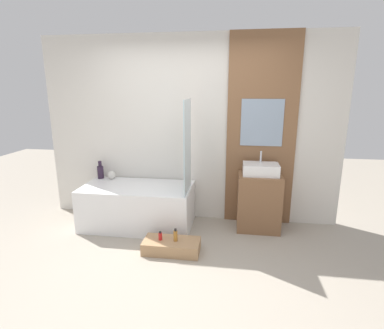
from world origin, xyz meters
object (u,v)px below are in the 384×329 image
object	(u,v)px
wooden_step_bench	(172,246)
bottle_soap_primary	(160,236)
vase_round_light	(112,175)
sink	(261,169)
vase_tall_dark	(100,171)
bathtub	(138,206)
bottle_soap_secondary	(176,235)

from	to	relation	value
wooden_step_bench	bottle_soap_primary	bearing A→B (deg)	180.00
vase_round_light	sink	bearing A→B (deg)	-3.41
wooden_step_bench	vase_tall_dark	bearing A→B (deg)	143.77
bathtub	bottle_soap_primary	world-z (taller)	bathtub
vase_tall_dark	vase_round_light	bearing A→B (deg)	-4.51
vase_round_light	bottle_soap_primary	size ratio (longest dim) A/B	1.13
wooden_step_bench	bottle_soap_secondary	size ratio (longest dim) A/B	4.35
bathtub	bottle_soap_primary	bearing A→B (deg)	-53.20
vase_round_light	vase_tall_dark	bearing A→B (deg)	175.49
wooden_step_bench	vase_round_light	xyz separation A→B (m)	(-1.09, 0.91, 0.56)
vase_tall_dark	bottle_soap_secondary	xyz separation A→B (m)	(1.31, -0.93, -0.47)
bottle_soap_primary	bathtub	bearing A→B (deg)	126.80
vase_tall_dark	sink	bearing A→B (deg)	-3.50
vase_round_light	bottle_soap_secondary	size ratio (longest dim) A/B	0.78
wooden_step_bench	bottle_soap_primary	size ratio (longest dim) A/B	6.30
wooden_step_bench	vase_round_light	distance (m)	1.53
bathtub	vase_tall_dark	size ratio (longest dim) A/B	5.72
vase_tall_dark	bottle_soap_primary	bearing A→B (deg)	-39.30
wooden_step_bench	sink	world-z (taller)	sink
bathtub	bottle_soap_primary	xyz separation A→B (m)	(0.48, -0.64, -0.10)
vase_tall_dark	bathtub	bearing A→B (deg)	-23.71
sink	vase_tall_dark	xyz separation A→B (m)	(-2.31, 0.14, -0.16)
bathtub	wooden_step_bench	bearing A→B (deg)	-46.31
vase_tall_dark	bottle_soap_primary	xyz separation A→B (m)	(1.13, -0.93, -0.49)
sink	bottle_soap_primary	world-z (taller)	sink
vase_tall_dark	bottle_soap_secondary	size ratio (longest dim) A/B	1.72
wooden_step_bench	bottle_soap_primary	xyz separation A→B (m)	(-0.13, 0.00, 0.12)
bathtub	sink	distance (m)	1.75
sink	bathtub	bearing A→B (deg)	-174.97
vase_round_light	bottle_soap_primary	distance (m)	1.39
vase_tall_dark	vase_round_light	size ratio (longest dim) A/B	2.21
bathtub	vase_round_light	world-z (taller)	vase_round_light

